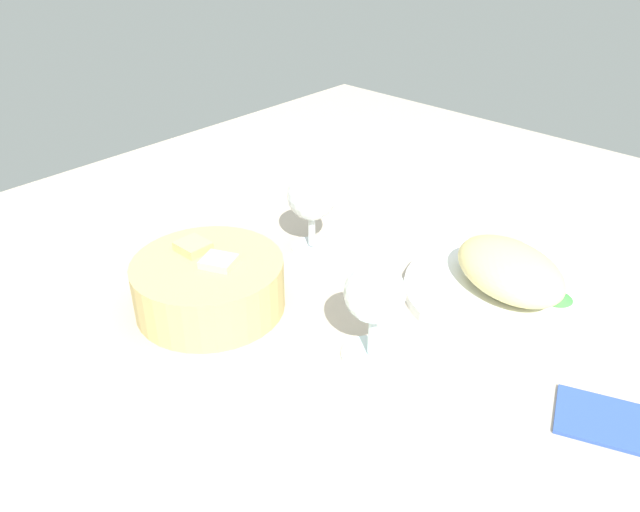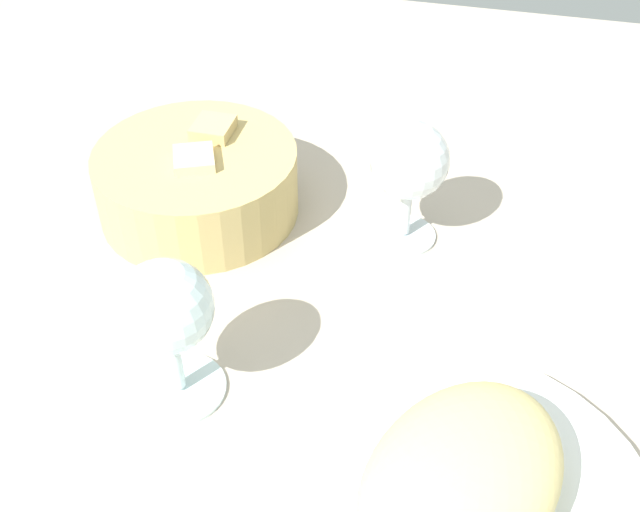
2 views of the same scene
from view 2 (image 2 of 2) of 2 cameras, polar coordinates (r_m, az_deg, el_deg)
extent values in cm
cube|color=#B3A593|center=(58.67, 0.41, -9.89)|extent=(140.00, 140.00, 2.00)
cylinder|color=white|center=(51.83, 9.98, -17.80)|extent=(25.71, 25.71, 1.40)
ellipsoid|color=#DBC980|center=(49.00, 10.44, -15.75)|extent=(18.88, 16.33, 5.36)
cylinder|color=tan|center=(71.85, -9.00, 5.39)|extent=(18.33, 18.33, 6.47)
cube|color=tan|center=(72.81, -7.77, 8.42)|extent=(3.82, 3.44, 3.81)
cube|color=beige|center=(69.20, -9.14, 6.08)|extent=(4.91, 4.72, 3.85)
cylinder|color=silver|center=(70.12, 6.14, 1.65)|extent=(5.84, 5.84, 0.60)
cylinder|color=silver|center=(68.60, 6.29, 3.22)|extent=(1.00, 1.00, 4.30)
sphere|color=silver|center=(65.39, 6.63, 7.03)|extent=(6.70, 6.70, 6.70)
cylinder|color=silver|center=(58.12, -10.29, -9.47)|extent=(6.77, 6.77, 0.60)
cylinder|color=silver|center=(56.15, -10.60, -7.77)|extent=(1.00, 1.00, 4.64)
sphere|color=silver|center=(52.12, -11.35, -3.70)|extent=(6.59, 6.59, 6.59)
camera|label=1|loc=(0.63, -80.34, 9.79)|focal=35.54mm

